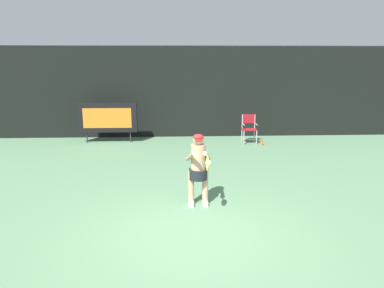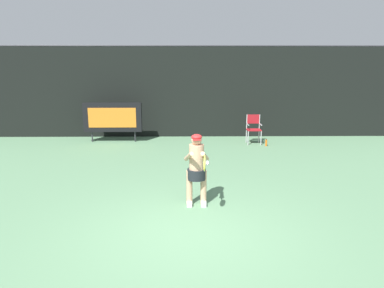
{
  "view_description": "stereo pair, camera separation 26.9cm",
  "coord_description": "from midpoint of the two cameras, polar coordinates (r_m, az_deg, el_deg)",
  "views": [
    {
      "loc": [
        -0.26,
        -5.67,
        2.95
      ],
      "look_at": [
        0.11,
        2.52,
        1.05
      ],
      "focal_mm": 32.59,
      "sensor_mm": 36.0,
      "label": 1
    },
    {
      "loc": [
        0.0,
        -5.68,
        2.95
      ],
      "look_at": [
        0.11,
        2.52,
        1.05
      ],
      "focal_mm": 32.59,
      "sensor_mm": 36.0,
      "label": 2
    }
  ],
  "objects": [
    {
      "name": "umpire_chair",
      "position": [
        13.28,
        10.6,
        2.71
      ],
      "size": [
        0.52,
        0.44,
        1.08
      ],
      "color": "#B7B7BC",
      "rests_on": "ground"
    },
    {
      "name": "scoreboard",
      "position": [
        13.6,
        -12.32,
        4.27
      ],
      "size": [
        2.2,
        0.21,
        1.5
      ],
      "color": "black",
      "rests_on": "ground"
    },
    {
      "name": "tennis_racket",
      "position": [
        6.6,
        3.17,
        -3.09
      ],
      "size": [
        0.03,
        0.6,
        0.31
      ],
      "rotation": [
        0.0,
        0.0,
        0.25
      ],
      "color": "black"
    },
    {
      "name": "backdrop_screen",
      "position": [
        14.22,
        -0.23,
        8.45
      ],
      "size": [
        18.0,
        0.12,
        3.66
      ],
      "color": "black",
      "rests_on": "ground"
    },
    {
      "name": "water_bottle",
      "position": [
        13.03,
        12.61,
        0.2
      ],
      "size": [
        0.07,
        0.07,
        0.27
      ],
      "color": "orange",
      "rests_on": "ground"
    },
    {
      "name": "tennis_player",
      "position": [
        7.3,
        1.78,
        -3.68
      ],
      "size": [
        0.54,
        0.62,
        1.53
      ],
      "color": "white",
      "rests_on": "ground"
    },
    {
      "name": "ground",
      "position": [
        6.23,
        0.55,
        -15.28
      ],
      "size": [
        18.0,
        22.0,
        0.03
      ],
      "color": "#5B855F"
    }
  ]
}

